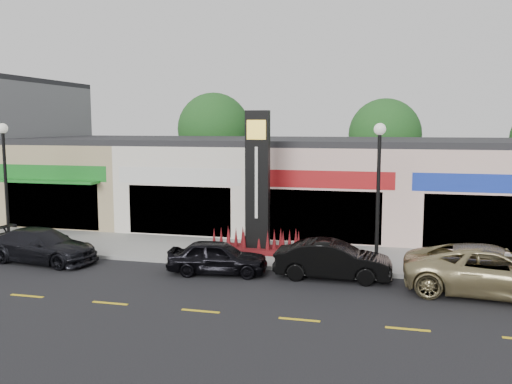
% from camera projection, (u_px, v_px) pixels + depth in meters
% --- Properties ---
extents(ground, '(120.00, 120.00, 0.00)m').
position_uv_depth(ground, '(151.00, 277.00, 19.85)').
color(ground, black).
rests_on(ground, ground).
extents(sidewalk, '(52.00, 4.30, 0.15)m').
position_uv_depth(sidewalk, '(193.00, 249.00, 24.03)').
color(sidewalk, gray).
rests_on(sidewalk, ground).
extents(curb, '(52.00, 0.20, 0.15)m').
position_uv_depth(curb, '(173.00, 261.00, 21.87)').
color(curb, gray).
rests_on(curb, ground).
extents(shop_beige, '(7.00, 10.85, 4.80)m').
position_uv_depth(shop_beige, '(101.00, 177.00, 32.63)').
color(shop_beige, tan).
rests_on(shop_beige, ground).
extents(shop_cream, '(7.00, 10.01, 4.80)m').
position_uv_depth(shop_cream, '(211.00, 180.00, 30.96)').
color(shop_cream, silver).
rests_on(shop_cream, ground).
extents(shop_pink_w, '(7.00, 10.01, 4.80)m').
position_uv_depth(shop_pink_w, '(334.00, 183.00, 29.29)').
color(shop_pink_w, '#D2AB9F').
rests_on(shop_pink_w, ground).
extents(shop_pink_e, '(7.00, 10.01, 4.80)m').
position_uv_depth(shop_pink_e, '(472.00, 187.00, 27.62)').
color(shop_pink_e, '#D2AB9F').
rests_on(shop_pink_e, ground).
extents(tree_rear_west, '(5.20, 5.20, 7.83)m').
position_uv_depth(tree_rear_west, '(214.00, 129.00, 38.94)').
color(tree_rear_west, '#382619').
rests_on(tree_rear_west, ground).
extents(tree_rear_mid, '(4.80, 4.80, 7.29)m').
position_uv_depth(tree_rear_mid, '(385.00, 135.00, 36.11)').
color(tree_rear_mid, '#382619').
rests_on(tree_rear_mid, ground).
extents(lamp_west_near, '(0.44, 0.44, 5.47)m').
position_uv_depth(lamp_west_near, '(5.00, 172.00, 23.74)').
color(lamp_west_near, black).
rests_on(lamp_west_near, sidewalk).
extents(lamp_east_near, '(0.44, 0.44, 5.47)m').
position_uv_depth(lamp_east_near, '(378.00, 182.00, 19.92)').
color(lamp_east_near, black).
rests_on(lamp_east_near, sidewalk).
extents(pylon_sign, '(4.20, 1.30, 6.00)m').
position_uv_depth(pylon_sign, '(258.00, 203.00, 22.90)').
color(pylon_sign, '#590F15').
rests_on(pylon_sign, sidewalk).
extents(car_dark_sedan, '(2.38, 4.86, 1.36)m').
position_uv_depth(car_dark_sedan, '(42.00, 246.00, 21.97)').
color(car_dark_sedan, black).
rests_on(car_dark_sedan, ground).
extents(car_black_sedan, '(1.96, 3.89, 1.27)m').
position_uv_depth(car_black_sedan, '(218.00, 257.00, 20.26)').
color(car_black_sedan, black).
rests_on(car_black_sedan, ground).
extents(car_black_conv, '(1.48, 4.20, 1.38)m').
position_uv_depth(car_black_conv, '(333.00, 260.00, 19.59)').
color(car_black_conv, black).
rests_on(car_black_conv, ground).
extents(car_gold_suv, '(3.17, 5.97, 1.60)m').
position_uv_depth(car_gold_suv, '(494.00, 271.00, 17.71)').
color(car_gold_suv, tan).
rests_on(car_gold_suv, ground).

